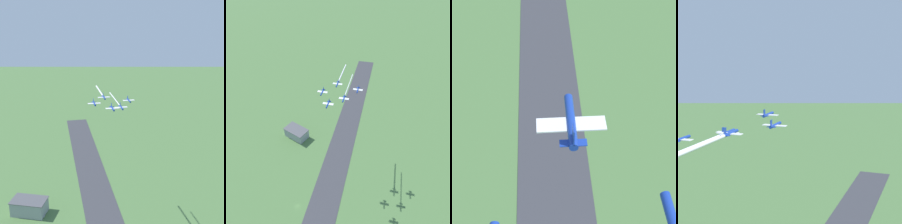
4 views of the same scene
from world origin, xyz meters
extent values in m
cube|color=gray|center=(67.33, -72.78, 6.43)|extent=(28.76, 16.87, 12.86)
cube|color=#4C4C51|center=(67.33, -72.78, 13.11)|extent=(30.19, 17.71, 0.50)
cylinder|color=#19389E|center=(-11.32, -42.10, 109.51)|extent=(4.42, 9.14, 1.14)
cube|color=white|center=(-11.10, -42.68, 109.51)|extent=(9.05, 5.46, 0.19)
cube|color=#19389E|center=(-9.94, -45.69, 110.93)|extent=(0.73, 1.61, 2.29)
cube|color=#19389E|center=(-9.94, -45.69, 109.51)|extent=(3.52, 2.26, 0.12)
cylinder|color=#19389E|center=(-14.40, -60.50, 104.80)|extent=(4.42, 9.14, 1.14)
cube|color=white|center=(-14.17, -61.09, 104.80)|extent=(9.05, 5.46, 0.19)
cube|color=#19389E|center=(-13.02, -64.10, 106.23)|extent=(0.73, 1.61, 2.29)
cube|color=#19389E|center=(-13.02, -64.10, 104.80)|extent=(3.52, 2.26, 0.12)
cylinder|color=#19389E|center=(3.27, -53.73, 108.72)|extent=(4.42, 9.14, 1.14)
cube|color=white|center=(3.49, -54.31, 108.72)|extent=(9.05, 5.46, 0.19)
cube|color=#19389E|center=(4.65, -57.32, 110.15)|extent=(0.73, 1.61, 2.29)
cube|color=#19389E|center=(4.65, -57.32, 108.72)|extent=(3.52, 2.26, 0.12)
cylinder|color=#19389E|center=(-17.47, -78.91, 104.91)|extent=(4.42, 9.14, 1.14)
cube|color=white|center=(-17.25, -79.49, 104.91)|extent=(9.05, 5.46, 0.19)
cube|color=#19389E|center=(-16.10, -82.50, 106.34)|extent=(0.73, 1.61, 2.29)
cube|color=#19389E|center=(-16.10, -82.50, 104.91)|extent=(3.52, 2.26, 0.12)
cylinder|color=#19389E|center=(0.20, -72.14, 108.27)|extent=(4.42, 9.14, 1.14)
cube|color=white|center=(0.42, -72.72, 108.27)|extent=(9.05, 5.46, 0.19)
cube|color=#19389E|center=(1.57, -75.73, 109.69)|extent=(0.73, 1.61, 2.29)
cube|color=#19389E|center=(1.57, -75.73, 108.27)|extent=(3.52, 2.26, 0.12)
cylinder|color=white|center=(-5.97, -82.49, 104.80)|extent=(14.25, 35.51, 0.79)
cylinder|color=white|center=(7.81, -92.00, 108.27)|extent=(12.96, 31.40, 1.15)
camera|label=1|loc=(-42.90, 144.74, 168.25)|focal=50.00mm
camera|label=2|loc=(-95.09, 66.09, 215.81)|focal=35.00mm
camera|label=3|loc=(-0.23, -80.42, 147.42)|focal=70.00mm
camera|label=4|loc=(106.98, -166.00, 137.90)|focal=70.00mm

